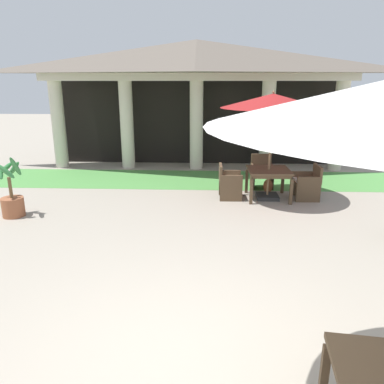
{
  "coord_description": "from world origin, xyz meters",
  "views": [
    {
      "loc": [
        0.39,
        -3.2,
        2.8
      ],
      "look_at": [
        0.1,
        3.27,
        0.85
      ],
      "focal_mm": 34.4,
      "sensor_mm": 36.0,
      "label": 1
    }
  ],
  "objects_px": {
    "patio_table_mid_left": "(269,173)",
    "potted_palm_left_edge": "(12,199)",
    "patio_umbrella_mid_left": "(273,102)",
    "patio_chair_mid_left_east": "(307,183)",
    "terracotta_urn": "(268,186)",
    "patio_chair_mid_left_north": "(262,173)",
    "patio_chair_mid_left_west": "(229,182)"
  },
  "relations": [
    {
      "from": "patio_chair_mid_left_east",
      "to": "patio_chair_mid_left_north",
      "type": "bearing_deg",
      "value": 45.01
    },
    {
      "from": "patio_chair_mid_left_west",
      "to": "patio_table_mid_left",
      "type": "bearing_deg",
      "value": 90.0
    },
    {
      "from": "potted_palm_left_edge",
      "to": "patio_table_mid_left",
      "type": "bearing_deg",
      "value": 14.92
    },
    {
      "from": "terracotta_urn",
      "to": "patio_umbrella_mid_left",
      "type": "bearing_deg",
      "value": -99.9
    },
    {
      "from": "patio_umbrella_mid_left",
      "to": "potted_palm_left_edge",
      "type": "distance_m",
      "value": 6.19
    },
    {
      "from": "patio_chair_mid_left_west",
      "to": "terracotta_urn",
      "type": "relative_size",
      "value": 1.85
    },
    {
      "from": "patio_umbrella_mid_left",
      "to": "terracotta_urn",
      "type": "distance_m",
      "value": 2.19
    },
    {
      "from": "patio_chair_mid_left_north",
      "to": "potted_palm_left_edge",
      "type": "distance_m",
      "value": 6.18
    },
    {
      "from": "patio_table_mid_left",
      "to": "patio_umbrella_mid_left",
      "type": "bearing_deg",
      "value": -104.04
    },
    {
      "from": "patio_table_mid_left",
      "to": "terracotta_urn",
      "type": "bearing_deg",
      "value": 80.1
    },
    {
      "from": "patio_table_mid_left",
      "to": "patio_chair_mid_left_west",
      "type": "distance_m",
      "value": 0.99
    },
    {
      "from": "patio_chair_mid_left_east",
      "to": "terracotta_urn",
      "type": "distance_m",
      "value": 1.0
    },
    {
      "from": "patio_chair_mid_left_north",
      "to": "potted_palm_left_edge",
      "type": "xyz_separation_m",
      "value": [
        -5.66,
        -2.48,
        -0.03
      ]
    },
    {
      "from": "patio_table_mid_left",
      "to": "patio_umbrella_mid_left",
      "type": "height_order",
      "value": "patio_umbrella_mid_left"
    },
    {
      "from": "patio_umbrella_mid_left",
      "to": "patio_table_mid_left",
      "type": "bearing_deg",
      "value": 75.96
    },
    {
      "from": "patio_chair_mid_left_west",
      "to": "terracotta_urn",
      "type": "height_order",
      "value": "patio_chair_mid_left_west"
    },
    {
      "from": "patio_chair_mid_left_west",
      "to": "patio_chair_mid_left_east",
      "type": "relative_size",
      "value": 1.0
    },
    {
      "from": "patio_umbrella_mid_left",
      "to": "patio_chair_mid_left_east",
      "type": "distance_m",
      "value": 2.16
    },
    {
      "from": "terracotta_urn",
      "to": "patio_table_mid_left",
      "type": "bearing_deg",
      "value": -99.9
    },
    {
      "from": "patio_chair_mid_left_east",
      "to": "potted_palm_left_edge",
      "type": "xyz_separation_m",
      "value": [
        -6.64,
        -1.53,
        -0.02
      ]
    },
    {
      "from": "patio_chair_mid_left_north",
      "to": "patio_chair_mid_left_west",
      "type": "relative_size",
      "value": 1.07
    },
    {
      "from": "patio_umbrella_mid_left",
      "to": "terracotta_urn",
      "type": "relative_size",
      "value": 5.65
    },
    {
      "from": "patio_umbrella_mid_left",
      "to": "patio_chair_mid_left_west",
      "type": "bearing_deg",
      "value": -178.81
    },
    {
      "from": "patio_table_mid_left",
      "to": "patio_umbrella_mid_left",
      "type": "distance_m",
      "value": 1.69
    },
    {
      "from": "patio_table_mid_left",
      "to": "potted_palm_left_edge",
      "type": "xyz_separation_m",
      "value": [
        -5.68,
        -1.51,
        -0.27
      ]
    },
    {
      "from": "patio_chair_mid_left_east",
      "to": "terracotta_urn",
      "type": "relative_size",
      "value": 1.85
    },
    {
      "from": "terracotta_urn",
      "to": "patio_chair_mid_left_north",
      "type": "bearing_deg",
      "value": 100.28
    },
    {
      "from": "patio_chair_mid_left_north",
      "to": "potted_palm_left_edge",
      "type": "relative_size",
      "value": 0.67
    },
    {
      "from": "patio_umbrella_mid_left",
      "to": "patio_chair_mid_left_north",
      "type": "bearing_deg",
      "value": 91.19
    },
    {
      "from": "patio_umbrella_mid_left",
      "to": "potted_palm_left_edge",
      "type": "height_order",
      "value": "patio_umbrella_mid_left"
    },
    {
      "from": "patio_table_mid_left",
      "to": "patio_umbrella_mid_left",
      "type": "relative_size",
      "value": 0.4
    },
    {
      "from": "patio_umbrella_mid_left",
      "to": "patio_chair_mid_left_north",
      "type": "height_order",
      "value": "patio_umbrella_mid_left"
    }
  ]
}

